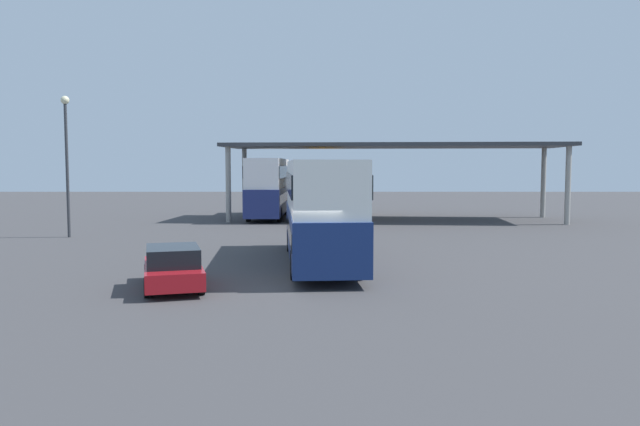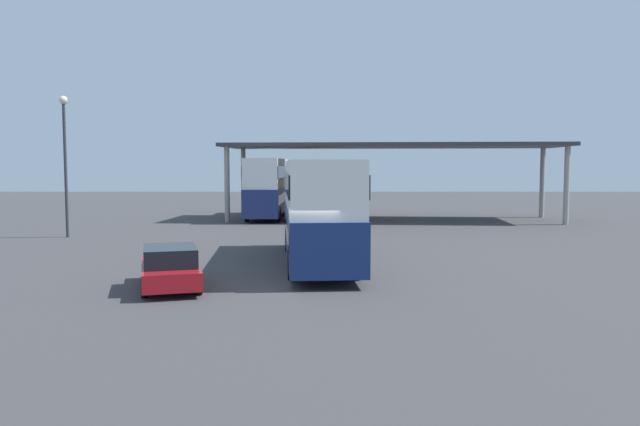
{
  "view_description": "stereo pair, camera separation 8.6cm",
  "coord_description": "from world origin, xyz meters",
  "views": [
    {
      "loc": [
        0.56,
        -19.63,
        3.88
      ],
      "look_at": [
        0.58,
        4.38,
        2.0
      ],
      "focal_mm": 34.26,
      "sensor_mm": 36.0,
      "label": 1
    },
    {
      "loc": [
        0.65,
        -19.63,
        3.88
      ],
      "look_at": [
        0.58,
        4.38,
        2.0
      ],
      "focal_mm": 34.26,
      "sensor_mm": 36.0,
      "label": 2
    }
  ],
  "objects": [
    {
      "name": "ground_plane",
      "position": [
        0.0,
        0.0,
        0.0
      ],
      "size": [
        140.0,
        140.0,
        0.0
      ],
      "primitive_type": "plane",
      "color": "#3F3E40"
    },
    {
      "name": "double_decker_main",
      "position": [
        0.58,
        4.39,
        2.23
      ],
      "size": [
        3.26,
        11.24,
        4.06
      ],
      "rotation": [
        0.0,
        0.0,
        1.64
      ],
      "color": "navy",
      "rests_on": "ground_plane"
    },
    {
      "name": "parked_hatchback",
      "position": [
        -4.07,
        -0.63,
        0.67
      ],
      "size": [
        2.73,
        4.27,
        1.35
      ],
      "rotation": [
        0.0,
        0.0,
        1.85
      ],
      "color": "#A3141C",
      "rests_on": "ground_plane"
    },
    {
      "name": "double_decker_near_canopy",
      "position": [
        -3.25,
        25.43,
        2.38
      ],
      "size": [
        2.58,
        10.31,
        4.36
      ],
      "rotation": [
        0.0,
        0.0,
        1.56
      ],
      "color": "navy",
      "rests_on": "ground_plane"
    },
    {
      "name": "double_decker_mid_row",
      "position": [
        0.57,
        25.76,
        2.25
      ],
      "size": [
        3.34,
        11.04,
        4.1
      ],
      "rotation": [
        0.0,
        0.0,
        1.49
      ],
      "color": "white",
      "rests_on": "ground_plane"
    },
    {
      "name": "depot_canopy",
      "position": [
        5.75,
        23.81,
        5.11
      ],
      "size": [
        24.15,
        8.55,
        5.4
      ],
      "rotation": [
        0.0,
        0.0,
        -0.08
      ],
      "color": "#33353A",
      "rests_on": "ground_plane"
    },
    {
      "name": "lamppost_tall",
      "position": [
        -13.0,
        13.15,
        4.78
      ],
      "size": [
        0.44,
        0.44,
        7.56
      ],
      "color": "#33353A",
      "rests_on": "ground_plane"
    }
  ]
}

